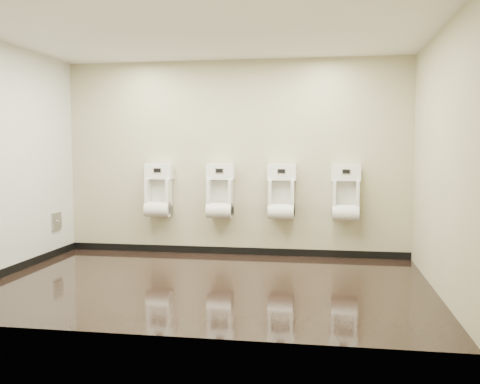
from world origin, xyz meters
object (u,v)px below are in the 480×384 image
object	(u,v)px
urinal_0	(159,194)
urinal_3	(346,197)
urinal_1	(220,195)
access_panel	(57,221)
urinal_2	(282,196)

from	to	relation	value
urinal_0	urinal_3	size ratio (longest dim) A/B	1.00
urinal_1	urinal_3	size ratio (longest dim) A/B	1.00
urinal_0	urinal_3	world-z (taller)	same
access_panel	urinal_2	size ratio (longest dim) A/B	0.33
access_panel	urinal_0	size ratio (longest dim) A/B	0.33
urinal_2	urinal_3	bearing A→B (deg)	0.00
urinal_0	urinal_2	world-z (taller)	same
urinal_1	urinal_2	distance (m)	0.88
access_panel	urinal_0	bearing A→B (deg)	16.58
urinal_0	urinal_3	bearing A→B (deg)	0.00
urinal_1	urinal_0	bearing A→B (deg)	180.00
access_panel	urinal_1	xyz separation A→B (m)	(2.31, 0.41, 0.38)
access_panel	urinal_1	world-z (taller)	urinal_1
urinal_3	urinal_2	bearing A→B (deg)	180.00
access_panel	urinal_1	distance (m)	2.37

